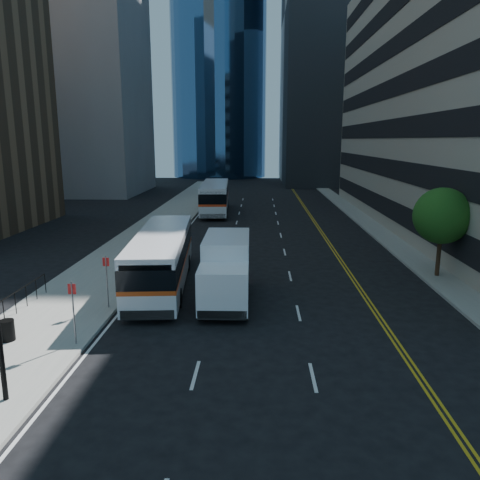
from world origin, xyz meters
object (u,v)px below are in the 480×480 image
Objects in this scene: box_truck at (226,269)px; trash_can at (7,330)px; bus_front at (162,257)px; bus_rear at (215,196)px; street_tree at (442,216)px.

box_truck reaches higher than trash_can.
trash_can is at bearing -125.77° from bus_front.
bus_rear is 15.14× the size of trash_can.
box_truck is at bearing 33.43° from trash_can.
box_truck is at bearing -159.79° from street_tree.
bus_front is 8.98m from trash_can.
street_tree reaches higher than bus_rear.
street_tree is 15.88m from bus_front.
bus_rear reaches higher than box_truck.
box_truck is 9.89m from trash_can.
bus_front is at bearing 59.17° from trash_can.
bus_rear reaches higher than bus_front.
bus_front is (-15.60, -2.17, -2.01)m from street_tree.
trash_can is (-20.17, -9.82, -3.07)m from street_tree.
trash_can is at bearing -147.41° from box_truck.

